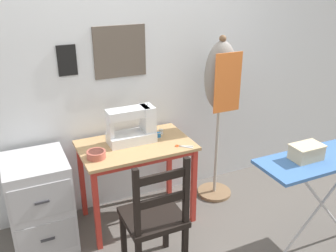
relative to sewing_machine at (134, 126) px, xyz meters
name	(u,v)px	position (x,y,z in m)	size (l,w,h in m)	color
ground_plane	(151,236)	(-0.01, -0.33, -0.85)	(14.00, 14.00, 0.00)	#5B5651
wall_back	(119,66)	(-0.01, 0.30, 0.42)	(10.00, 0.07, 2.55)	silver
sewing_table	(137,156)	(-0.01, -0.06, -0.24)	(0.90, 0.56, 0.71)	tan
sewing_machine	(134,126)	(0.00, 0.00, 0.00)	(0.40, 0.18, 0.32)	white
fabric_bowl	(96,154)	(-0.35, -0.15, -0.11)	(0.14, 0.14, 0.05)	#B25647
scissors	(181,146)	(0.31, -0.24, -0.13)	(0.14, 0.11, 0.01)	silver
thread_spool_near_machine	(159,135)	(0.21, -0.01, -0.11)	(0.04, 0.04, 0.04)	#2875C1
thread_spool_mid_table	(161,132)	(0.26, 0.05, -0.12)	(0.04, 0.04, 0.04)	silver
wooden_chair	(155,219)	(-0.11, -0.68, -0.40)	(0.40, 0.38, 0.94)	black
filing_cabinet	(40,203)	(-0.79, -0.03, -0.49)	(0.45, 0.51, 0.73)	#B7B7BC
dress_form	(220,87)	(0.80, -0.01, 0.23)	(0.32, 0.32, 1.52)	#846647
ironing_board	(330,160)	(1.13, -0.97, -0.09)	(1.12, 0.36, 0.81)	#3D6BAD
storage_box	(306,152)	(0.91, -0.95, 0.01)	(0.22, 0.14, 0.11)	beige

